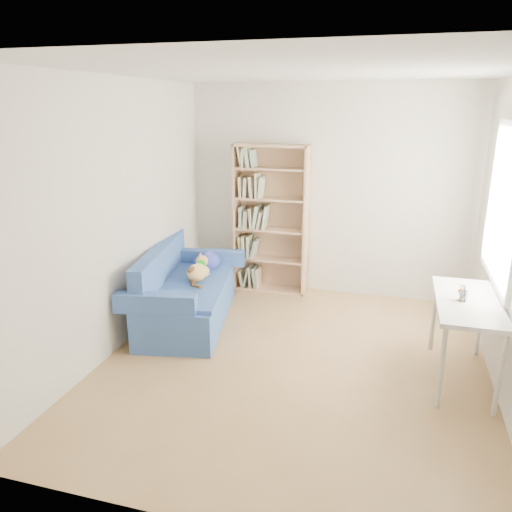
{
  "coord_description": "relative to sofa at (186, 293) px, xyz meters",
  "views": [
    {
      "loc": [
        0.81,
        -4.14,
        2.35
      ],
      "look_at": [
        -0.53,
        0.56,
        0.85
      ],
      "focal_mm": 35.0,
      "sensor_mm": 36.0,
      "label": 1
    }
  ],
  "objects": [
    {
      "name": "ground",
      "position": [
        1.37,
        -0.64,
        -0.32
      ],
      "size": [
        4.0,
        4.0,
        0.0
      ],
      "primitive_type": "plane",
      "color": "olive",
      "rests_on": "ground"
    },
    {
      "name": "bookshelf",
      "position": [
        0.67,
        1.19,
        0.55
      ],
      "size": [
        0.94,
        0.29,
        1.88
      ],
      "color": "tan",
      "rests_on": "ground"
    },
    {
      "name": "sofa",
      "position": [
        0.0,
        0.0,
        0.0
      ],
      "size": [
        1.1,
        1.84,
        0.84
      ],
      "rotation": [
        0.0,
        0.0,
        0.18
      ],
      "color": "navy",
      "rests_on": "ground"
    },
    {
      "name": "room_shell",
      "position": [
        1.47,
        -0.61,
        1.32
      ],
      "size": [
        3.54,
        4.04,
        2.62
      ],
      "color": "silver",
      "rests_on": "ground"
    },
    {
      "name": "desk",
      "position": [
        2.84,
        -0.51,
        0.35
      ],
      "size": [
        0.52,
        1.14,
        0.75
      ],
      "color": "white",
      "rests_on": "ground"
    },
    {
      "name": "pen_cup",
      "position": [
        2.78,
        -0.54,
        0.49
      ],
      "size": [
        0.08,
        0.08,
        0.15
      ],
      "color": "white",
      "rests_on": "desk"
    }
  ]
}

